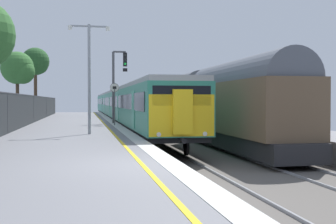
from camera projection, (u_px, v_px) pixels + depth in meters
ground at (254, 184)px, 11.82m from camera, size 17.40×110.00×1.21m
commuter_train_at_platform at (120, 104)px, 48.49m from camera, size 2.83×62.80×3.81m
freight_train_adjacent_track at (182, 102)px, 36.31m from camera, size 2.60×40.90×4.65m
signal_gantry at (117, 78)px, 32.33m from camera, size 1.10×0.24×5.23m
speed_limit_sign at (115, 99)px, 29.69m from camera, size 0.59×0.08×2.79m
platform_lamp_mid at (89, 69)px, 21.57m from camera, size 2.00×0.20×5.31m
background_tree_left at (36, 63)px, 49.13m from camera, size 3.04×3.04×7.51m
background_tree_centre at (19, 69)px, 42.09m from camera, size 3.20×3.09×6.30m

